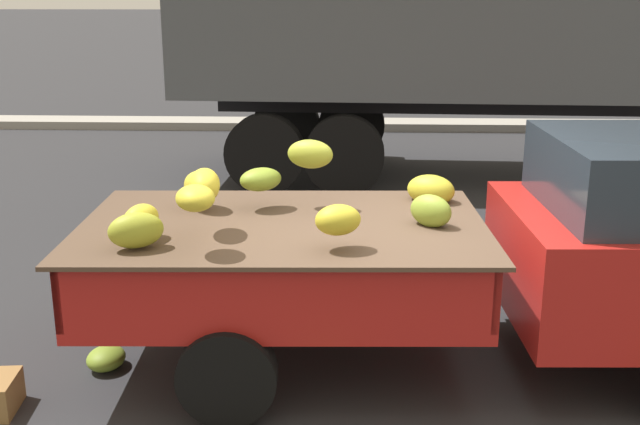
% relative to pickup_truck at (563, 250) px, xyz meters
% --- Properties ---
extents(ground, '(220.00, 220.00, 0.00)m').
position_rel_pickup_truck_xyz_m(ground, '(-1.23, -0.17, -0.88)').
color(ground, '#28282B').
extents(curb_strip, '(80.00, 0.80, 0.16)m').
position_rel_pickup_truck_xyz_m(curb_strip, '(-1.23, 10.02, -0.80)').
color(curb_strip, gray).
rests_on(curb_strip, ground).
extents(pickup_truck, '(5.11, 2.00, 1.70)m').
position_rel_pickup_truck_xyz_m(pickup_truck, '(0.00, 0.00, 0.00)').
color(pickup_truck, '#B21E19').
rests_on(pickup_truck, ground).
extents(semi_trailer, '(12.09, 3.05, 3.95)m').
position_rel_pickup_truck_xyz_m(semi_trailer, '(1.96, 5.93, 1.66)').
color(semi_trailer, '#4C5156').
rests_on(semi_trailer, ground).
extents(fallen_banana_bunch_near_tailgate, '(0.33, 0.36, 0.17)m').
position_rel_pickup_truck_xyz_m(fallen_banana_bunch_near_tailgate, '(-3.30, -0.24, -0.80)').
color(fallen_banana_bunch_near_tailgate, olive).
rests_on(fallen_banana_bunch_near_tailgate, ground).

